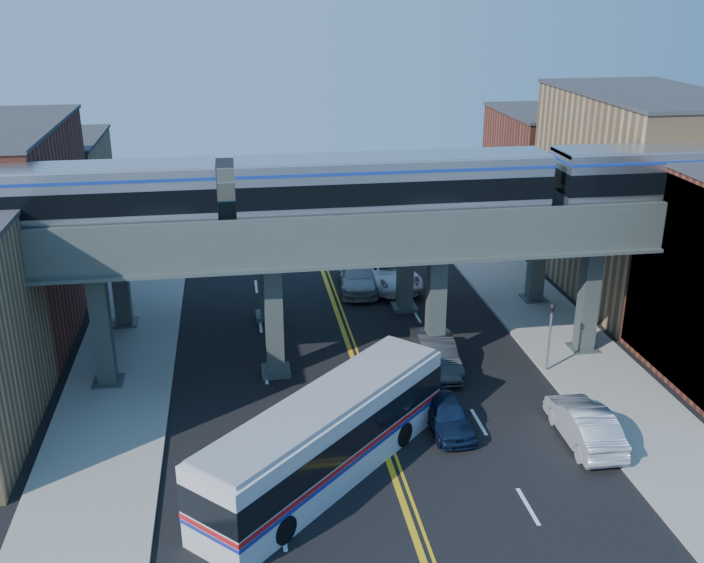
{
  "coord_description": "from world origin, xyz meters",
  "views": [
    {
      "loc": [
        -5.57,
        -26.69,
        18.01
      ],
      "look_at": [
        -0.3,
        7.34,
        4.88
      ],
      "focal_mm": 40.0,
      "sensor_mm": 36.0,
      "label": 1
    }
  ],
  "objects_px": {
    "transit_bus": "(326,438)",
    "car_lane_d": "(357,276)",
    "car_parked_curb": "(584,424)",
    "car_lane_b": "(436,354)",
    "transit_train": "(393,187)",
    "car_lane_a": "(447,414)",
    "car_lane_c": "(389,271)",
    "traffic_signal": "(550,330)",
    "stop_sign": "(381,383)"
  },
  "relations": [
    {
      "from": "transit_bus",
      "to": "car_lane_d",
      "type": "relative_size",
      "value": 1.93
    },
    {
      "from": "transit_bus",
      "to": "car_parked_curb",
      "type": "relative_size",
      "value": 2.17
    },
    {
      "from": "car_lane_b",
      "to": "car_parked_curb",
      "type": "height_order",
      "value": "car_lane_b"
    },
    {
      "from": "transit_train",
      "to": "car_lane_a",
      "type": "distance_m",
      "value": 10.59
    },
    {
      "from": "car_lane_d",
      "to": "car_parked_curb",
      "type": "distance_m",
      "value": 19.98
    },
    {
      "from": "car_lane_b",
      "to": "car_lane_c",
      "type": "bearing_deg",
      "value": 91.92
    },
    {
      "from": "transit_bus",
      "to": "traffic_signal",
      "type": "bearing_deg",
      "value": -14.76
    },
    {
      "from": "car_lane_b",
      "to": "car_lane_c",
      "type": "distance_m",
      "value": 11.82
    },
    {
      "from": "car_lane_a",
      "to": "car_lane_d",
      "type": "xyz_separation_m",
      "value": [
        -1.14,
        17.0,
        0.1
      ]
    },
    {
      "from": "car_lane_a",
      "to": "car_lane_b",
      "type": "height_order",
      "value": "car_lane_b"
    },
    {
      "from": "car_lane_d",
      "to": "stop_sign",
      "type": "bearing_deg",
      "value": -91.42
    },
    {
      "from": "car_lane_a",
      "to": "car_lane_b",
      "type": "bearing_deg",
      "value": 77.39
    },
    {
      "from": "car_lane_b",
      "to": "car_parked_curb",
      "type": "distance_m",
      "value": 8.62
    },
    {
      "from": "transit_train",
      "to": "car_lane_d",
      "type": "distance_m",
      "value": 13.61
    },
    {
      "from": "traffic_signal",
      "to": "car_parked_curb",
      "type": "height_order",
      "value": "traffic_signal"
    },
    {
      "from": "transit_bus",
      "to": "car_lane_a",
      "type": "height_order",
      "value": "transit_bus"
    },
    {
      "from": "car_parked_curb",
      "to": "car_lane_c",
      "type": "bearing_deg",
      "value": -75.61
    },
    {
      "from": "car_lane_a",
      "to": "traffic_signal",
      "type": "bearing_deg",
      "value": 31.67
    },
    {
      "from": "traffic_signal",
      "to": "car_lane_d",
      "type": "bearing_deg",
      "value": 120.15
    },
    {
      "from": "stop_sign",
      "to": "car_lane_d",
      "type": "bearing_deg",
      "value": 84.56
    },
    {
      "from": "transit_train",
      "to": "car_lane_c",
      "type": "height_order",
      "value": "transit_train"
    },
    {
      "from": "transit_train",
      "to": "transit_bus",
      "type": "xyz_separation_m",
      "value": [
        -4.3,
        -8.85,
        -7.52
      ]
    },
    {
      "from": "stop_sign",
      "to": "car_lane_c",
      "type": "xyz_separation_m",
      "value": [
        3.62,
        16.09,
        -0.87
      ]
    },
    {
      "from": "transit_train",
      "to": "car_lane_d",
      "type": "height_order",
      "value": "transit_train"
    },
    {
      "from": "traffic_signal",
      "to": "transit_bus",
      "type": "xyz_separation_m",
      "value": [
        -11.77,
        -6.85,
        -0.64
      ]
    },
    {
      "from": "stop_sign",
      "to": "car_lane_a",
      "type": "relative_size",
      "value": 0.62
    },
    {
      "from": "stop_sign",
      "to": "car_parked_curb",
      "type": "xyz_separation_m",
      "value": [
        8.05,
        -3.13,
        -0.94
      ]
    },
    {
      "from": "transit_train",
      "to": "car_parked_curb",
      "type": "xyz_separation_m",
      "value": [
        6.63,
        -8.13,
        -8.35
      ]
    },
    {
      "from": "traffic_signal",
      "to": "car_lane_c",
      "type": "distance_m",
      "value": 14.18
    },
    {
      "from": "transit_train",
      "to": "car_lane_c",
      "type": "bearing_deg",
      "value": 78.8
    },
    {
      "from": "car_lane_a",
      "to": "car_parked_curb",
      "type": "bearing_deg",
      "value": -21.71
    },
    {
      "from": "car_lane_a",
      "to": "car_parked_curb",
      "type": "relative_size",
      "value": 0.84
    },
    {
      "from": "car_lane_d",
      "to": "car_lane_a",
      "type": "bearing_deg",
      "value": -82.12
    },
    {
      "from": "stop_sign",
      "to": "car_lane_b",
      "type": "xyz_separation_m",
      "value": [
        3.62,
        4.27,
        -0.93
      ]
    },
    {
      "from": "traffic_signal",
      "to": "car_parked_curb",
      "type": "relative_size",
      "value": 0.82
    },
    {
      "from": "transit_bus",
      "to": "car_parked_curb",
      "type": "height_order",
      "value": "transit_bus"
    },
    {
      "from": "car_lane_d",
      "to": "transit_bus",
      "type": "bearing_deg",
      "value": -98.56
    },
    {
      "from": "transit_train",
      "to": "car_lane_d",
      "type": "xyz_separation_m",
      "value": [
        0.07,
        10.74,
        -8.36
      ]
    },
    {
      "from": "stop_sign",
      "to": "traffic_signal",
      "type": "relative_size",
      "value": 0.64
    },
    {
      "from": "transit_train",
      "to": "car_parked_curb",
      "type": "distance_m",
      "value": 13.41
    },
    {
      "from": "car_lane_a",
      "to": "car_lane_d",
      "type": "relative_size",
      "value": 0.75
    },
    {
      "from": "stop_sign",
      "to": "transit_bus",
      "type": "distance_m",
      "value": 4.8
    },
    {
      "from": "car_lane_c",
      "to": "traffic_signal",
      "type": "bearing_deg",
      "value": -73.24
    },
    {
      "from": "transit_train",
      "to": "car_lane_c",
      "type": "relative_size",
      "value": 7.01
    },
    {
      "from": "car_lane_b",
      "to": "car_lane_a",
      "type": "bearing_deg",
      "value": -98.11
    },
    {
      "from": "transit_bus",
      "to": "car_parked_curb",
      "type": "bearing_deg",
      "value": -41.2
    },
    {
      "from": "car_lane_a",
      "to": "car_lane_c",
      "type": "distance_m",
      "value": 17.37
    },
    {
      "from": "car_lane_a",
      "to": "car_lane_d",
      "type": "bearing_deg",
      "value": 91.28
    },
    {
      "from": "transit_train",
      "to": "stop_sign",
      "type": "xyz_separation_m",
      "value": [
        -1.43,
        -5.0,
        -7.42
      ]
    },
    {
      "from": "traffic_signal",
      "to": "car_lane_b",
      "type": "distance_m",
      "value": 5.62
    }
  ]
}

